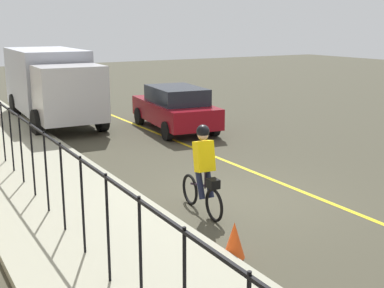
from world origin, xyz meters
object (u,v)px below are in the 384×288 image
traffic_cone_near (234,240)px  patrol_sedan (175,108)px  cyclist_lead (203,170)px  box_truck_background (51,82)px

traffic_cone_near → patrol_sedan: bearing=-23.4°
patrol_sedan → traffic_cone_near: bearing=163.7°
patrol_sedan → traffic_cone_near: size_ratio=7.54×
cyclist_lead → box_truck_background: (11.25, -0.13, 0.64)m
box_truck_background → traffic_cone_near: 13.24m
box_truck_background → traffic_cone_near: size_ratio=11.16×
patrol_sedan → box_truck_background: box_truck_background is taller
cyclist_lead → patrol_sedan: 8.27m
box_truck_background → traffic_cone_near: (-13.16, 0.73, -1.25)m
cyclist_lead → traffic_cone_near: cyclist_lead is taller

